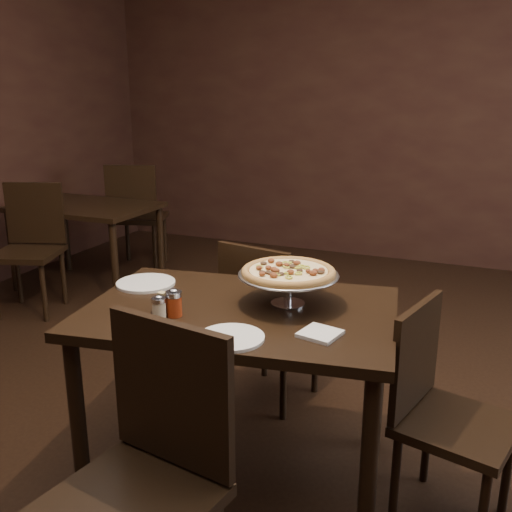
% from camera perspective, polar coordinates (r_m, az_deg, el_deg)
% --- Properties ---
extents(room, '(6.04, 7.04, 2.84)m').
position_cam_1_polar(room, '(2.22, 1.46, 11.40)').
color(room, black).
rests_on(room, ground).
extents(dining_table, '(1.32, 0.99, 0.76)m').
position_cam_1_polar(dining_table, '(2.31, -1.64, -7.52)').
color(dining_table, black).
rests_on(dining_table, ground).
extents(background_table, '(1.12, 0.75, 0.70)m').
position_cam_1_polar(background_table, '(4.88, -16.71, 3.88)').
color(background_table, black).
rests_on(background_table, ground).
extents(pizza_stand, '(0.40, 0.40, 0.17)m').
position_cam_1_polar(pizza_stand, '(2.26, 3.26, -1.64)').
color(pizza_stand, silver).
rests_on(pizza_stand, dining_table).
extents(parmesan_shaker, '(0.05, 0.05, 0.10)m').
position_cam_1_polar(parmesan_shaker, '(2.17, -9.67, -5.13)').
color(parmesan_shaker, beige).
rests_on(parmesan_shaker, dining_table).
extents(pepper_flake_shaker, '(0.06, 0.06, 0.11)m').
position_cam_1_polar(pepper_flake_shaker, '(2.19, -8.20, -4.68)').
color(pepper_flake_shaker, '#9B2D0E').
rests_on(pepper_flake_shaker, dining_table).
extents(packet_caddy, '(0.10, 0.10, 0.08)m').
position_cam_1_polar(packet_caddy, '(2.24, -8.91, -4.74)').
color(packet_caddy, black).
rests_on(packet_caddy, dining_table).
extents(napkin_stack, '(0.15, 0.15, 0.01)m').
position_cam_1_polar(napkin_stack, '(2.03, 6.43, -7.72)').
color(napkin_stack, white).
rests_on(napkin_stack, dining_table).
extents(plate_left, '(0.26, 0.26, 0.01)m').
position_cam_1_polar(plate_left, '(2.58, -10.96, -2.68)').
color(plate_left, white).
rests_on(plate_left, dining_table).
extents(plate_near, '(0.23, 0.23, 0.01)m').
position_cam_1_polar(plate_near, '(1.99, -2.52, -8.15)').
color(plate_near, white).
rests_on(plate_near, dining_table).
extents(serving_spatula, '(0.16, 0.16, 0.02)m').
position_cam_1_polar(serving_spatula, '(2.17, 1.90, -2.54)').
color(serving_spatula, silver).
rests_on(serving_spatula, pizza_stand).
extents(chair_far, '(0.48, 0.48, 0.87)m').
position_cam_1_polar(chair_far, '(2.92, 1.04, -6.15)').
color(chair_far, black).
rests_on(chair_far, ground).
extents(chair_near, '(0.51, 0.51, 0.95)m').
position_cam_1_polar(chair_near, '(1.80, -10.96, -20.43)').
color(chair_near, black).
rests_on(chair_near, ground).
extents(chair_side, '(0.48, 0.48, 0.84)m').
position_cam_1_polar(chair_side, '(2.29, 18.00, -14.13)').
color(chair_side, black).
rests_on(chair_side, ground).
extents(bg_chair_far, '(0.57, 0.57, 0.97)m').
position_cam_1_polar(bg_chair_far, '(5.31, -11.87, 4.31)').
color(bg_chair_far, black).
rests_on(bg_chair_far, ground).
extents(bg_chair_near, '(0.56, 0.56, 0.94)m').
position_cam_1_polar(bg_chair_near, '(4.53, -21.61, 1.26)').
color(bg_chair_near, black).
rests_on(bg_chair_near, ground).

